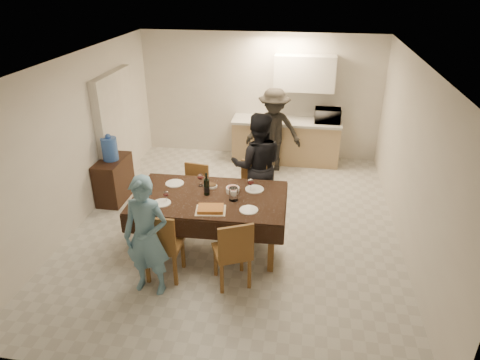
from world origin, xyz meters
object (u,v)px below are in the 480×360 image
object	(u,v)px
wine_bottle	(207,184)
water_pitcher	(233,194)
microwave	(328,115)
person_far	(257,166)
console	(114,179)
savoury_tart	(211,209)
dining_table	(210,199)
person_kitchen	(274,130)
person_near	(146,237)
water_jug	(110,149)

from	to	relation	value
wine_bottle	water_pitcher	distance (m)	0.42
microwave	person_far	distance (m)	2.55
microwave	console	bearing A→B (deg)	30.27
savoury_tart	person_far	distance (m)	1.50
dining_table	person_kitchen	bearing A→B (deg)	75.74
console	wine_bottle	world-z (taller)	wine_bottle
savoury_tart	person_near	size ratio (longest dim) A/B	0.25
person_near	water_pitcher	bearing A→B (deg)	52.78
water_pitcher	savoury_tart	xyz separation A→B (m)	(-0.25, -0.33, -0.07)
person_kitchen	microwave	bearing A→B (deg)	23.21
water_jug	person_near	xyz separation A→B (m)	(1.45, -2.21, -0.16)
person_far	person_kitchen	bearing A→B (deg)	-101.06
savoury_tart	microwave	size ratio (longest dim) A/B	0.77
person_near	dining_table	bearing A→B (deg)	67.12
water_pitcher	microwave	xyz separation A→B (m)	(1.35, 3.37, 0.12)
dining_table	water_jug	world-z (taller)	water_jug
console	microwave	size ratio (longest dim) A/B	1.60
wine_bottle	water_pitcher	bearing A→B (deg)	-14.04
console	water_pitcher	xyz separation A→B (m)	(2.35, -1.21, 0.55)
console	wine_bottle	bearing A→B (deg)	-29.65
savoury_tart	person_far	size ratio (longest dim) A/B	0.23
dining_table	water_pitcher	world-z (taller)	water_pitcher
dining_table	person_far	bearing A→B (deg)	60.92
savoury_tart	person_far	xyz separation A→B (m)	(0.45, 1.43, 0.02)
console	water_pitcher	distance (m)	2.70
dining_table	person_far	distance (m)	1.19
person_near	savoury_tart	bearing A→B (deg)	50.63
console	savoury_tart	size ratio (longest dim) A/B	2.08
dining_table	water_jug	size ratio (longest dim) A/B	5.48
wine_bottle	dining_table	bearing A→B (deg)	-45.00
water_jug	person_kitchen	world-z (taller)	person_kitchen
wine_bottle	person_far	size ratio (longest dim) A/B	0.19
savoury_tart	person_near	world-z (taller)	person_near
water_jug	water_pitcher	world-z (taller)	water_jug
water_jug	water_pitcher	bearing A→B (deg)	-27.24
water_pitcher	person_far	xyz separation A→B (m)	(0.20, 1.10, -0.05)
console	person_kitchen	xyz separation A→B (m)	(2.65, 1.71, 0.46)
wine_bottle	microwave	bearing A→B (deg)	61.80
dining_table	microwave	xyz separation A→B (m)	(1.70, 3.32, 0.26)
microwave	water_jug	bearing A→B (deg)	30.27
dining_table	water_pitcher	bearing A→B (deg)	-9.56
console	water_pitcher	size ratio (longest dim) A/B	4.34
person_far	person_kitchen	size ratio (longest dim) A/B	1.05
water_pitcher	microwave	world-z (taller)	microwave
savoury_tart	person_near	xyz separation A→B (m)	(-0.65, -0.67, -0.07)
wine_bottle	person_kitchen	distance (m)	2.91
wine_bottle	person_kitchen	xyz separation A→B (m)	(0.70, 2.82, -0.16)
water_jug	dining_table	bearing A→B (deg)	-30.11
water_jug	person_far	xyz separation A→B (m)	(2.55, -0.11, -0.08)
wine_bottle	person_near	distance (m)	1.23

